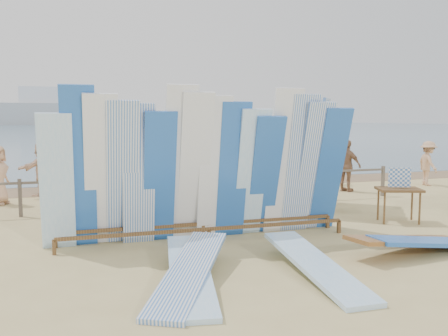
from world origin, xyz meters
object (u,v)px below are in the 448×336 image
object	(u,v)px
beach_chair_left	(199,192)
beachgoer_7	(243,165)
flat_board_a	(190,284)
beachgoer_extra_0	(428,163)
main_surfboard_rack	(205,172)
side_surfboard_rack	(316,160)
beachgoer_4	(186,168)
beachgoer_2	(111,169)
beachgoer_9	(314,158)
beach_chair_right	(180,192)
vendor_table	(399,204)
flat_board_b	(315,275)
beachgoer_3	(172,164)
beachgoer_1	(51,167)
beachgoer_10	(347,166)
beachgoer_11	(42,169)
flat_board_c	(410,252)
beachgoer_6	(253,168)
stroller	(223,184)
flat_board_e	(190,285)
beachgoer_5	(144,165)
flat_board_d	(439,253)

from	to	relation	value
beach_chair_left	beachgoer_7	size ratio (longest dim) A/B	0.49
flat_board_a	beachgoer_extra_0	bearing A→B (deg)	44.79
main_surfboard_rack	side_surfboard_rack	distance (m)	4.13
beachgoer_4	beachgoer_2	distance (m)	2.12
beachgoer_extra_0	beachgoer_9	distance (m)	3.89
main_surfboard_rack	beach_chair_right	bearing A→B (deg)	85.09
vendor_table	flat_board_b	size ratio (longest dim) A/B	0.45
beachgoer_3	main_surfboard_rack	bearing A→B (deg)	-9.82
main_surfboard_rack	beachgoer_1	xyz separation A→B (m)	(-3.01, 6.44, -0.43)
flat_board_b	beachgoer_3	xyz separation A→B (m)	(-0.22, 9.51, 0.78)
beach_chair_left	main_surfboard_rack	bearing A→B (deg)	-90.23
beachgoer_10	beachgoer_11	size ratio (longest dim) A/B	1.02
flat_board_c	flat_board_a	xyz separation A→B (m)	(-4.02, -0.41, 0.00)
beachgoer_10	beachgoer_6	bearing A→B (deg)	51.81
flat_board_b	beachgoer_9	bearing A→B (deg)	63.06
flat_board_a	beachgoer_extra_0	size ratio (longest dim) A/B	1.76
main_surfboard_rack	beachgoer_10	bearing A→B (deg)	38.35
beachgoer_11	beachgoer_7	bearing A→B (deg)	127.30
flat_board_a	stroller	xyz separation A→B (m)	(2.61, 6.72, 0.42)
beach_chair_left	beachgoer_3	world-z (taller)	beachgoer_3
beachgoer_extra_0	beachgoer_3	xyz separation A→B (m)	(-8.55, 2.19, 0.01)
flat_board_e	beachgoer_9	bearing A→B (deg)	80.55
beachgoer_5	beachgoer_extra_0	bearing A→B (deg)	-119.77
vendor_table	flat_board_b	world-z (taller)	vendor_table
beachgoer_extra_0	flat_board_e	bearing A→B (deg)	137.51
flat_board_d	beachgoer_10	bearing A→B (deg)	-22.11
beachgoer_5	beachgoer_4	world-z (taller)	beachgoer_4
beachgoer_3	flat_board_a	bearing A→B (deg)	-13.51
flat_board_b	beachgoer_9	xyz separation A→B (m)	(4.76, 8.86, 0.90)
main_surfboard_rack	beachgoer_3	distance (m)	7.09
flat_board_e	beachgoer_1	bearing A→B (deg)	131.58
flat_board_e	beach_chair_right	distance (m)	6.72
main_surfboard_rack	flat_board_a	bearing A→B (deg)	-109.61
main_surfboard_rack	stroller	xyz separation A→B (m)	(1.75, 4.44, -0.88)
flat_board_d	beachgoer_1	xyz separation A→B (m)	(-6.61, 8.50, 0.87)
flat_board_c	flat_board_a	size ratio (longest dim) A/B	1.00
beachgoer_11	beachgoer_3	distance (m)	4.05
beach_chair_left	stroller	world-z (taller)	stroller
flat_board_b	flat_board_c	bearing A→B (deg)	17.10
beach_chair_left	beachgoer_5	bearing A→B (deg)	131.52
flat_board_c	vendor_table	bearing A→B (deg)	-46.16
flat_board_e	flat_board_b	distance (m)	1.86
beachgoer_extra_0	beachgoer_1	xyz separation A→B (m)	(-12.33, 1.59, 0.11)
flat_board_e	main_surfboard_rack	bearing A→B (deg)	97.21
main_surfboard_rack	flat_board_e	bearing A→B (deg)	-109.50
beachgoer_5	beachgoer_2	xyz separation A→B (m)	(-1.15, -1.48, 0.04)
flat_board_c	beach_chair_right	distance (m)	6.71
flat_board_c	flat_board_d	bearing A→B (deg)	-127.52
flat_board_e	stroller	world-z (taller)	stroller
main_surfboard_rack	beachgoer_3	world-z (taller)	main_surfboard_rack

